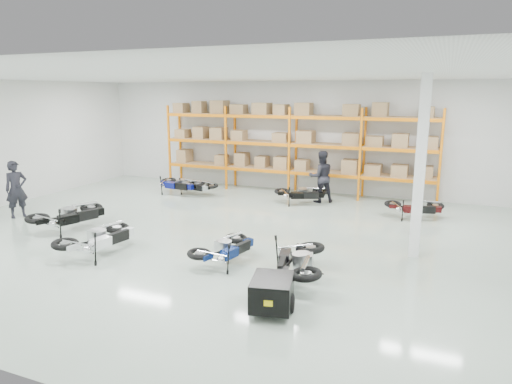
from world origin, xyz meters
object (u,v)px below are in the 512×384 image
at_px(moto_blue_centre, 225,244).
at_px(moto_back_a, 179,181).
at_px(moto_silver_left, 98,233).
at_px(moto_back_d, 415,204).
at_px(moto_back_b, 196,183).
at_px(moto_touring_right, 298,255).
at_px(moto_black_far_left, 69,211).
at_px(person_back, 321,177).
at_px(person_left, 16,189).
at_px(moto_back_c, 301,190).
at_px(trailer, 272,292).

bearing_deg(moto_blue_centre, moto_back_a, -37.49).
height_order(moto_silver_left, moto_back_d, moto_silver_left).
bearing_deg(moto_blue_centre, moto_back_b, -42.33).
xyz_separation_m(moto_back_a, moto_back_d, (9.08, -0.15, -0.05)).
bearing_deg(moto_touring_right, moto_silver_left, 172.24).
bearing_deg(moto_black_far_left, person_back, -113.97).
height_order(moto_touring_right, person_left, person_left).
relative_size(moto_back_a, moto_back_d, 1.11).
xyz_separation_m(moto_back_b, moto_back_c, (4.39, 0.10, 0.03)).
xyz_separation_m(moto_back_a, person_back, (5.63, 0.92, 0.42)).
bearing_deg(moto_silver_left, person_back, -105.73).
bearing_deg(moto_back_b, moto_touring_right, -119.78).
bearing_deg(moto_blue_centre, moto_back_c, -76.42).
relative_size(moto_silver_left, moto_back_b, 1.19).
xyz_separation_m(trailer, moto_back_d, (2.02, 7.90, 0.11)).
height_order(moto_touring_right, trailer, moto_touring_right).
height_order(moto_back_b, moto_back_d, moto_back_d).
height_order(moto_back_a, person_left, person_left).
bearing_deg(trailer, person_left, 150.71).
bearing_deg(moto_back_b, trailer, -125.85).
bearing_deg(moto_black_far_left, moto_back_a, -74.60).
distance_m(moto_black_far_left, moto_back_c, 7.96).
distance_m(moto_back_b, moto_back_c, 4.39).
height_order(moto_blue_centre, moto_silver_left, moto_silver_left).
distance_m(moto_silver_left, moto_back_c, 7.85).
xyz_separation_m(moto_touring_right, person_back, (-1.42, 7.36, 0.39)).
distance_m(moto_touring_right, moto_back_b, 9.25).
bearing_deg(moto_touring_right, trailer, -102.47).
height_order(moto_blue_centre, moto_touring_right, moto_touring_right).
relative_size(moto_touring_right, moto_back_c, 1.13).
height_order(moto_back_a, person_back, person_back).
bearing_deg(moto_black_far_left, trailer, 179.98).
xyz_separation_m(moto_black_far_left, moto_back_b, (0.99, 5.77, -0.12)).
relative_size(moto_back_a, person_left, 0.96).
height_order(moto_back_b, person_back, person_back).
xyz_separation_m(moto_touring_right, moto_back_a, (-7.06, 6.45, -0.04)).
bearing_deg(moto_back_c, person_left, 101.99).
distance_m(moto_touring_right, moto_back_c, 7.07).
bearing_deg(moto_touring_right, moto_blue_centre, 159.75).
relative_size(moto_blue_centre, moto_black_far_left, 0.83).
distance_m(moto_blue_centre, moto_silver_left, 3.30).
bearing_deg(moto_back_c, person_back, -65.72).
distance_m(moto_back_c, moto_back_d, 4.05).
height_order(moto_back_c, person_left, person_left).
relative_size(moto_blue_centre, moto_back_b, 1.04).
distance_m(moto_silver_left, moto_touring_right, 5.14).
bearing_deg(moto_touring_right, moto_back_b, 121.27).
xyz_separation_m(moto_blue_centre, moto_touring_right, (1.90, -0.26, 0.07)).
bearing_deg(moto_black_far_left, moto_back_c, -113.80).
height_order(moto_silver_left, moto_back_a, moto_silver_left).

